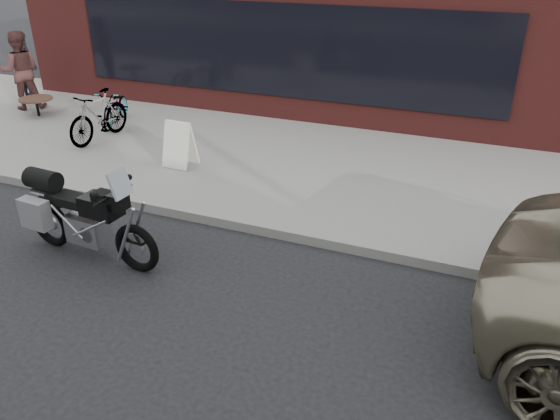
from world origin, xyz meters
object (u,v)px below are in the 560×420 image
at_px(motorcycle, 79,216).
at_px(cafe_table, 36,99).
at_px(sandwich_sign, 179,144).
at_px(bicycle_rear, 98,116).
at_px(cafe_patron_right, 25,66).
at_px(bicycle_front, 115,107).
at_px(cafe_patron_left, 21,71).

height_order(motorcycle, cafe_table, motorcycle).
bearing_deg(sandwich_sign, bicycle_rear, 168.26).
bearing_deg(cafe_table, bicycle_rear, -18.10).
bearing_deg(bicycle_rear, cafe_patron_right, 155.90).
relative_size(bicycle_front, cafe_patron_left, 0.81).
xyz_separation_m(bicycle_front, sandwich_sign, (2.65, -1.59, 0.03)).
height_order(bicycle_front, cafe_patron_left, cafe_patron_left).
distance_m(bicycle_rear, sandwich_sign, 2.36).
xyz_separation_m(motorcycle, cafe_patron_right, (-6.39, 5.55, 0.41)).
distance_m(sandwich_sign, cafe_patron_left, 5.80).
xyz_separation_m(cafe_table, cafe_patron_right, (-1.28, 1.09, 0.46)).
relative_size(bicycle_rear, cafe_patron_left, 0.92).
bearing_deg(motorcycle, cafe_patron_right, 142.85).
bearing_deg(cafe_patron_left, bicycle_rear, 117.11).
relative_size(sandwich_sign, cafe_patron_left, 0.45).
height_order(bicycle_front, bicycle_rear, bicycle_rear).
bearing_deg(cafe_patron_left, bicycle_front, 133.46).
distance_m(motorcycle, cafe_patron_right, 8.48).
relative_size(motorcycle, cafe_patron_left, 1.20).
distance_m(bicycle_front, bicycle_rear, 1.07).
bearing_deg(cafe_table, sandwich_sign, -16.39).
relative_size(bicycle_rear, cafe_patron_right, 0.98).
xyz_separation_m(bicycle_rear, cafe_table, (-2.49, 0.81, -0.11)).
distance_m(bicycle_front, cafe_patron_left, 2.90).
height_order(bicycle_rear, cafe_patron_left, cafe_patron_left).
relative_size(motorcycle, bicycle_rear, 1.31).
distance_m(bicycle_rear, cafe_patron_left, 3.45).
height_order(bicycle_front, cafe_table, bicycle_front).
height_order(motorcycle, cafe_patron_right, cafe_patron_right).
height_order(bicycle_front, cafe_patron_right, cafe_patron_right).
xyz_separation_m(motorcycle, cafe_patron_left, (-5.84, 4.86, 0.47)).
distance_m(motorcycle, bicycle_front, 5.53).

